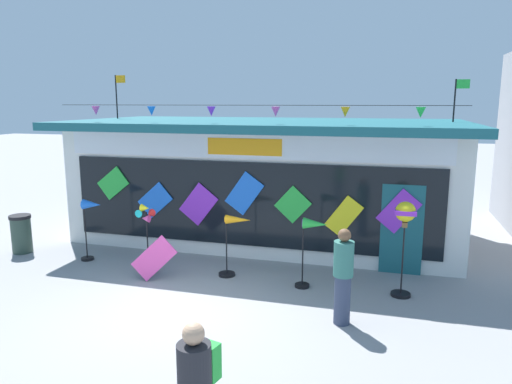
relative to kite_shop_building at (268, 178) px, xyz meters
name	(u,v)px	position (x,y,z in m)	size (l,w,h in m)	color
ground_plane	(174,311)	(-0.39, -5.39, -1.65)	(80.00, 80.00, 0.00)	gray
kite_shop_building	(268,178)	(0.00, 0.00, 0.00)	(10.35, 5.32, 4.53)	silver
wind_spinner_far_left	(91,215)	(-3.48, -3.34, -0.52)	(0.60, 0.30, 1.50)	black
wind_spinner_left	(146,229)	(-1.82, -3.72, -0.65)	(0.40, 0.35, 1.56)	black
wind_spinner_center_left	(234,235)	(0.12, -3.42, -0.71)	(0.73, 0.36, 1.38)	black
wind_spinner_center_right	(312,236)	(1.83, -3.61, -0.54)	(0.64, 0.30, 1.47)	black
wind_spinner_right	(405,222)	(3.59, -3.54, -0.15)	(0.40, 0.40, 1.89)	black
person_mid_plaza	(343,276)	(2.59, -5.04, -0.79)	(0.34, 0.34, 1.68)	#333D56
trash_bin	(21,234)	(-5.58, -3.27, -1.16)	(0.52, 0.52, 0.96)	#2D4238
display_kite_on_ground	(154,258)	(-1.45, -4.09, -1.16)	(0.50, 0.03, 0.91)	#EA4CA3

